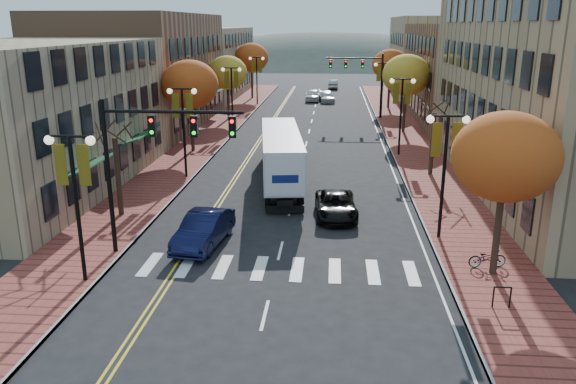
% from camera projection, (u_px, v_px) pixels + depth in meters
% --- Properties ---
extents(ground, '(200.00, 200.00, 0.00)m').
position_uv_depth(ground, '(271.00, 290.00, 21.99)').
color(ground, black).
rests_on(ground, ground).
extents(sidewalk_left, '(4.00, 85.00, 0.15)m').
position_uv_depth(sidewalk_left, '(215.00, 132.00, 53.69)').
color(sidewalk_left, brown).
rests_on(sidewalk_left, ground).
extents(sidewalk_right, '(4.00, 85.00, 0.15)m').
position_uv_depth(sidewalk_right, '(405.00, 135.00, 52.30)').
color(sidewalk_right, brown).
rests_on(sidewalk_right, ground).
extents(building_left_near, '(12.00, 22.00, 9.00)m').
position_uv_depth(building_left_near, '(18.00, 117.00, 34.42)').
color(building_left_near, '#9E8966').
rests_on(building_left_near, ground).
extents(building_left_mid, '(12.00, 24.00, 11.00)m').
position_uv_depth(building_left_mid, '(141.00, 71.00, 56.09)').
color(building_left_mid, brown).
rests_on(building_left_mid, ground).
extents(building_left_far, '(12.00, 26.00, 9.50)m').
position_uv_depth(building_left_far, '(199.00, 62.00, 80.17)').
color(building_left_far, '#9E8966').
rests_on(building_left_far, ground).
extents(building_right_mid, '(15.00, 24.00, 10.00)m').
position_uv_depth(building_right_mid, '(488.00, 73.00, 59.23)').
color(building_right_mid, brown).
rests_on(building_right_mid, ground).
extents(building_right_far, '(15.00, 20.00, 11.00)m').
position_uv_depth(building_right_far, '(448.00, 57.00, 80.08)').
color(building_right_far, '#9E8966').
rests_on(building_right_far, ground).
extents(tree_left_a, '(0.28, 0.28, 4.20)m').
position_uv_depth(tree_left_a, '(118.00, 177.00, 29.68)').
color(tree_left_a, '#382619').
rests_on(tree_left_a, sidewalk_left).
extents(tree_left_b, '(4.48, 4.48, 7.21)m').
position_uv_depth(tree_left_b, '(190.00, 84.00, 44.03)').
color(tree_left_b, '#382619').
rests_on(tree_left_b, sidewalk_left).
extents(tree_left_c, '(4.16, 4.16, 6.69)m').
position_uv_depth(tree_left_c, '(227.00, 73.00, 59.42)').
color(tree_left_c, '#382619').
rests_on(tree_left_c, sidewalk_left).
extents(tree_left_d, '(4.61, 4.61, 7.42)m').
position_uv_depth(tree_left_d, '(252.00, 58.00, 76.45)').
color(tree_left_d, '#382619').
rests_on(tree_left_d, sidewalk_left).
extents(tree_right_a, '(4.16, 4.16, 6.69)m').
position_uv_depth(tree_right_a, '(506.00, 157.00, 21.76)').
color(tree_right_a, '#382619').
rests_on(tree_right_a, sidewalk_right).
extents(tree_right_b, '(0.28, 0.28, 4.20)m').
position_uv_depth(tree_right_b, '(432.00, 144.00, 37.84)').
color(tree_right_b, '#382619').
rests_on(tree_right_b, sidewalk_right).
extents(tree_right_c, '(4.48, 4.48, 7.21)m').
position_uv_depth(tree_right_c, '(406.00, 75.00, 52.19)').
color(tree_right_c, '#382619').
rests_on(tree_right_c, sidewalk_right).
extents(tree_right_d, '(4.35, 4.35, 7.00)m').
position_uv_depth(tree_right_d, '(390.00, 65.00, 67.51)').
color(tree_right_d, '#382619').
rests_on(tree_right_d, sidewalk_right).
extents(lamp_left_a, '(1.96, 0.36, 6.05)m').
position_uv_depth(lamp_left_a, '(74.00, 180.00, 21.34)').
color(lamp_left_a, black).
rests_on(lamp_left_a, ground).
extents(lamp_left_b, '(1.96, 0.36, 6.05)m').
position_uv_depth(lamp_left_b, '(183.00, 115.00, 36.61)').
color(lamp_left_b, black).
rests_on(lamp_left_b, ground).
extents(lamp_left_c, '(1.96, 0.36, 6.05)m').
position_uv_depth(lamp_left_c, '(232.00, 86.00, 53.80)').
color(lamp_left_c, black).
rests_on(lamp_left_c, ground).
extents(lamp_left_d, '(1.96, 0.36, 6.05)m').
position_uv_depth(lamp_left_d, '(257.00, 71.00, 70.98)').
color(lamp_left_d, black).
rests_on(lamp_left_d, ground).
extents(lamp_right_a, '(1.96, 0.36, 6.05)m').
position_uv_depth(lamp_right_a, '(445.00, 153.00, 25.91)').
color(lamp_right_a, black).
rests_on(lamp_right_a, ground).
extents(lamp_right_b, '(1.96, 0.36, 6.05)m').
position_uv_depth(lamp_right_b, '(402.00, 101.00, 43.09)').
color(lamp_right_b, black).
rests_on(lamp_right_b, ground).
extents(lamp_right_c, '(1.96, 0.36, 6.05)m').
position_uv_depth(lamp_right_c, '(383.00, 79.00, 60.28)').
color(lamp_right_c, black).
rests_on(lamp_right_c, ground).
extents(traffic_mast_near, '(6.10, 0.35, 7.00)m').
position_uv_depth(traffic_mast_near, '(150.00, 148.00, 23.86)').
color(traffic_mast_near, black).
rests_on(traffic_mast_near, ground).
extents(traffic_mast_far, '(6.10, 0.34, 7.00)m').
position_uv_depth(traffic_mast_far, '(364.00, 73.00, 60.25)').
color(traffic_mast_far, black).
rests_on(traffic_mast_far, ground).
extents(semi_truck, '(4.06, 14.31, 3.53)m').
position_uv_depth(semi_truck, '(280.00, 152.00, 36.38)').
color(semi_truck, black).
rests_on(semi_truck, ground).
extents(navy_sedan, '(2.26, 4.90, 1.55)m').
position_uv_depth(navy_sedan, '(204.00, 230.00, 26.24)').
color(navy_sedan, black).
rests_on(navy_sedan, ground).
extents(black_suv, '(2.42, 4.77, 1.29)m').
position_uv_depth(black_suv, '(336.00, 205.00, 30.19)').
color(black_suv, black).
rests_on(black_suv, ground).
extents(car_far_white, '(1.97, 4.62, 1.56)m').
position_uv_depth(car_far_white, '(313.00, 95.00, 75.72)').
color(car_far_white, silver).
rests_on(car_far_white, ground).
extents(car_far_silver, '(2.31, 4.64, 1.29)m').
position_uv_depth(car_far_silver, '(327.00, 97.00, 74.64)').
color(car_far_silver, '#B0B1B9').
rests_on(car_far_silver, ground).
extents(car_far_oncoming, '(1.52, 4.33, 1.43)m').
position_uv_depth(car_far_oncoming, '(333.00, 84.00, 90.21)').
color(car_far_oncoming, '#A4A4AB').
rests_on(car_far_oncoming, ground).
extents(bicycle, '(1.67, 0.80, 0.84)m').
position_uv_depth(bicycle, '(487.00, 258.00, 23.58)').
color(bicycle, gray).
rests_on(bicycle, sidewalk_right).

